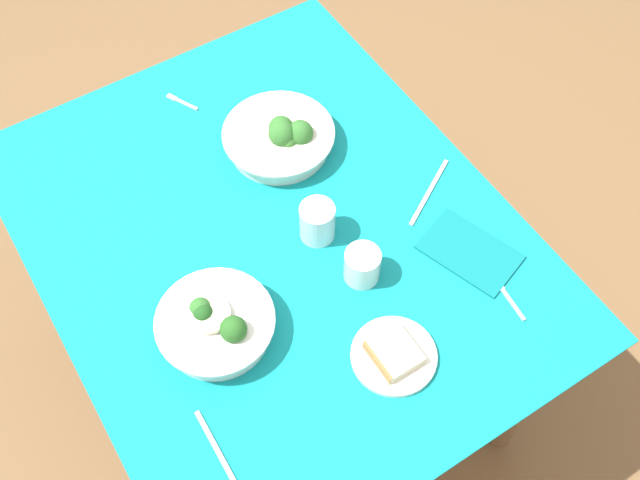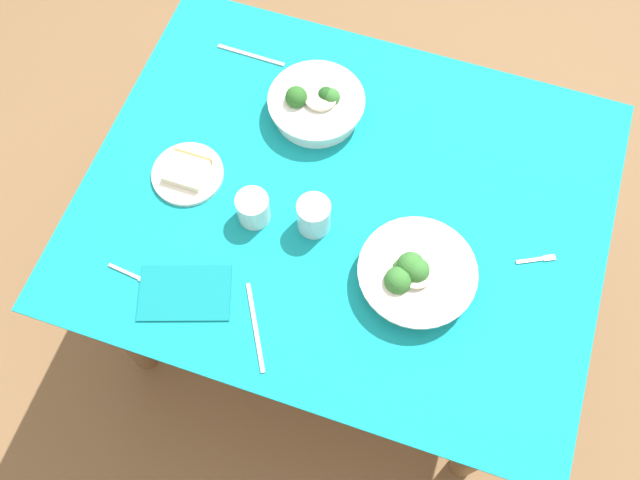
# 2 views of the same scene
# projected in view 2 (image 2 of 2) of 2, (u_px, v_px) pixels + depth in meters

# --- Properties ---
(ground_plane) EXTENTS (6.00, 6.00, 0.00)m
(ground_plane) POSITION_uv_depth(u_px,v_px,m) (337.00, 298.00, 2.33)
(ground_plane) COLOR brown
(dining_table) EXTENTS (1.29, 1.03, 0.71)m
(dining_table) POSITION_uv_depth(u_px,v_px,m) (343.00, 220.00, 1.78)
(dining_table) COLOR teal
(dining_table) RESTS_ON ground_plane
(broccoli_bowl_far) EXTENTS (0.28, 0.28, 0.10)m
(broccoli_bowl_far) POSITION_uv_depth(u_px,v_px,m) (415.00, 274.00, 1.56)
(broccoli_bowl_far) COLOR silver
(broccoli_bowl_far) RESTS_ON dining_table
(broccoli_bowl_near) EXTENTS (0.25, 0.25, 0.10)m
(broccoli_bowl_near) POSITION_uv_depth(u_px,v_px,m) (316.00, 105.00, 1.76)
(broccoli_bowl_near) COLOR white
(broccoli_bowl_near) RESTS_ON dining_table
(bread_side_plate) EXTENTS (0.18, 0.18, 0.03)m
(bread_side_plate) POSITION_uv_depth(u_px,v_px,m) (188.00, 172.00, 1.70)
(bread_side_plate) COLOR silver
(bread_side_plate) RESTS_ON dining_table
(water_glass_center) EXTENTS (0.08, 0.08, 0.10)m
(water_glass_center) POSITION_uv_depth(u_px,v_px,m) (314.00, 216.00, 1.61)
(water_glass_center) COLOR silver
(water_glass_center) RESTS_ON dining_table
(water_glass_side) EXTENTS (0.08, 0.08, 0.08)m
(water_glass_side) POSITION_uv_depth(u_px,v_px,m) (253.00, 208.00, 1.63)
(water_glass_side) COLOR silver
(water_glass_side) RESTS_ON dining_table
(fork_by_far_bowl) EXTENTS (0.09, 0.05, 0.00)m
(fork_by_far_bowl) POSITION_uv_depth(u_px,v_px,m) (538.00, 259.00, 1.61)
(fork_by_far_bowl) COLOR #B7B7BC
(fork_by_far_bowl) RESTS_ON dining_table
(fork_by_near_bowl) EXTENTS (0.11, 0.02, 0.00)m
(fork_by_near_bowl) POSITION_uv_depth(u_px,v_px,m) (131.00, 275.00, 1.60)
(fork_by_near_bowl) COLOR #B7B7BC
(fork_by_near_bowl) RESTS_ON dining_table
(table_knife_left) EXTENTS (0.20, 0.01, 0.00)m
(table_knife_left) POSITION_uv_depth(u_px,v_px,m) (251.00, 55.00, 1.87)
(table_knife_left) COLOR #B7B7BC
(table_knife_left) RESTS_ON dining_table
(table_knife_right) EXTENTS (0.12, 0.19, 0.00)m
(table_knife_right) POSITION_uv_depth(u_px,v_px,m) (255.00, 327.00, 1.55)
(table_knife_right) COLOR #B7B7BC
(table_knife_right) RESTS_ON dining_table
(napkin_folded_upper) EXTENTS (0.25, 0.20, 0.01)m
(napkin_folded_upper) POSITION_uv_depth(u_px,v_px,m) (185.00, 293.00, 1.58)
(napkin_folded_upper) COLOR #0F777D
(napkin_folded_upper) RESTS_ON dining_table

